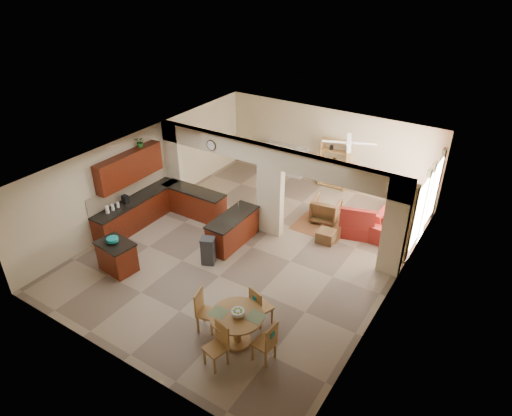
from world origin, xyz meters
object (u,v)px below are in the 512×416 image
Objects in this scene: kitchen_island at (117,256)px; sofa at (401,217)px; armchair at (326,210)px; dining_table at (237,324)px.

sofa is (5.77, 6.18, -0.04)m from kitchen_island.
kitchen_island is 0.39× the size of sofa.
kitchen_island is 8.45m from sofa.
armchair is at bearing 62.55° from kitchen_island.
kitchen_island is 6.45m from armchair.
sofa is 3.14× the size of armchair.
dining_table is 0.43× the size of sofa.
dining_table is at bearing 167.86° from sofa.
dining_table is 6.80m from sofa.
sofa is at bearing -166.42° from armchair.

